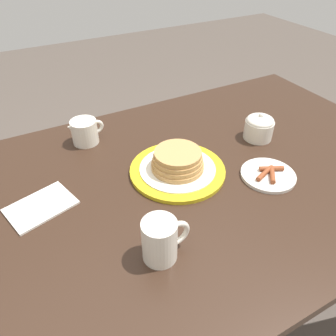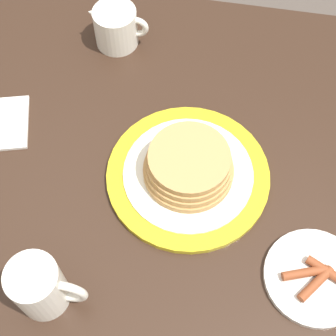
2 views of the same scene
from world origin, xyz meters
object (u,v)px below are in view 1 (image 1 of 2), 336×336
object	(u,v)px
creamer_pitcher	(84,131)
sugar_bowl	(259,127)
napkin	(41,206)
side_plate_bacon	(268,175)
coffee_mug	(161,240)
pancake_plate	(178,165)

from	to	relation	value
creamer_pitcher	sugar_bowl	bearing A→B (deg)	-25.59
sugar_bowl	napkin	bearing A→B (deg)	179.54
creamer_pitcher	napkin	xyz separation A→B (m)	(-0.19, -0.24, -0.04)
side_plate_bacon	coffee_mug	xyz separation A→B (m)	(-0.40, -0.10, 0.05)
coffee_mug	napkin	xyz separation A→B (m)	(-0.20, 0.28, -0.05)
side_plate_bacon	napkin	size ratio (longest dim) A/B	0.84
napkin	coffee_mug	bearing A→B (deg)	-53.91
sugar_bowl	coffee_mug	bearing A→B (deg)	-151.52
pancake_plate	coffee_mug	distance (m)	0.30
side_plate_bacon	sugar_bowl	world-z (taller)	sugar_bowl
pancake_plate	sugar_bowl	xyz separation A→B (m)	(0.33, 0.03, 0.02)
side_plate_bacon	creamer_pitcher	bearing A→B (deg)	133.93
side_plate_bacon	napkin	xyz separation A→B (m)	(-0.60, 0.18, -0.00)
napkin	creamer_pitcher	bearing A→B (deg)	51.22
creamer_pitcher	sugar_bowl	distance (m)	0.57
coffee_mug	sugar_bowl	bearing A→B (deg)	28.48
pancake_plate	sugar_bowl	bearing A→B (deg)	5.86
side_plate_bacon	sugar_bowl	xyz separation A→B (m)	(0.11, 0.17, 0.04)
pancake_plate	coffee_mug	bearing A→B (deg)	-126.43
napkin	pancake_plate	bearing A→B (deg)	-5.89
pancake_plate	napkin	world-z (taller)	pancake_plate
creamer_pitcher	sugar_bowl	xyz separation A→B (m)	(0.51, -0.25, 0.00)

